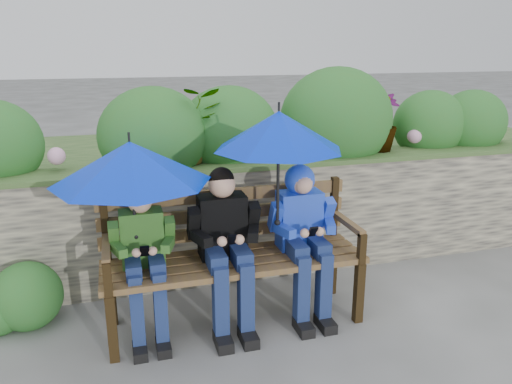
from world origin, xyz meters
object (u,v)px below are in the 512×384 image
object	(u,v)px
umbrella_right	(279,131)
boy_left	(144,254)
boy_middle	(226,241)
umbrella_left	(131,162)
boy_right	(303,227)
park_bench	(232,248)

from	to	relation	value
umbrella_right	boy_left	bearing A→B (deg)	178.03
boy_left	boy_middle	bearing A→B (deg)	-0.93
umbrella_right	umbrella_left	bearing A→B (deg)	176.64
umbrella_right	boy_right	bearing A→B (deg)	10.15
boy_middle	boy_right	xyz separation A→B (m)	(0.59, 0.02, 0.03)
umbrella_left	umbrella_right	bearing A→B (deg)	-3.36
boy_right	umbrella_left	world-z (taller)	umbrella_left
boy_left	umbrella_right	size ratio (longest dim) A/B	1.20
boy_right	umbrella_right	world-z (taller)	umbrella_right
park_bench	boy_left	world-z (taller)	boy_left
boy_middle	umbrella_left	xyz separation A→B (m)	(-0.61, 0.03, 0.60)
boy_middle	park_bench	bearing A→B (deg)	52.72
boy_left	umbrella_right	world-z (taller)	umbrella_right
park_bench	boy_right	size ratio (longest dim) A/B	1.63
park_bench	umbrella_right	distance (m)	0.93
park_bench	boy_middle	distance (m)	0.15
boy_left	boy_right	world-z (taller)	boy_right
park_bench	boy_right	xyz separation A→B (m)	(0.52, -0.08, 0.13)
boy_left	umbrella_right	bearing A→B (deg)	-1.97
park_bench	boy_left	size ratio (longest dim) A/B	1.73
boy_left	boy_middle	world-z (taller)	boy_middle
boy_right	umbrella_left	bearing A→B (deg)	179.08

